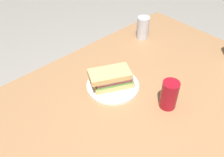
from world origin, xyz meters
TOP-DOWN VIEW (x-y plane):
  - dining_table at (0.00, 0.00)m, footprint 1.41×0.95m
  - paper_plate at (0.00, -0.14)m, footprint 0.23×0.23m
  - sandwich at (0.01, -0.14)m, footprint 0.21×0.16m
  - soda_can_red at (-0.08, 0.09)m, footprint 0.07×0.07m
  - soda_can_silver at (-0.40, -0.33)m, footprint 0.07×0.07m

SIDE VIEW (x-z plane):
  - dining_table at x=0.00m, z-range 0.28..1.02m
  - paper_plate at x=0.00m, z-range 0.74..0.76m
  - sandwich at x=0.01m, z-range 0.76..0.84m
  - soda_can_red at x=-0.08m, z-range 0.74..0.87m
  - soda_can_silver at x=-0.40m, z-range 0.74..0.87m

